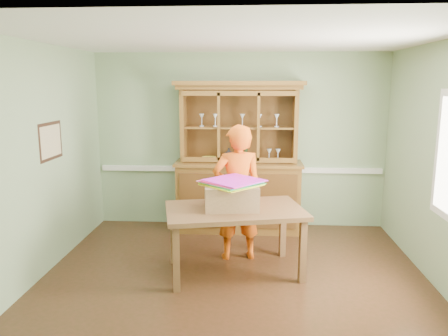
# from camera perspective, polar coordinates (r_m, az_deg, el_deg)

# --- Properties ---
(floor) EXTENTS (4.50, 4.50, 0.00)m
(floor) POSITION_cam_1_polar(r_m,az_deg,el_deg) (5.28, 1.32, -14.06)
(floor) COLOR #462516
(floor) RESTS_ON ground
(ceiling) EXTENTS (4.50, 4.50, 0.00)m
(ceiling) POSITION_cam_1_polar(r_m,az_deg,el_deg) (4.80, 1.46, 16.54)
(ceiling) COLOR white
(ceiling) RESTS_ON wall_back
(wall_back) EXTENTS (4.50, 0.00, 4.50)m
(wall_back) POSITION_cam_1_polar(r_m,az_deg,el_deg) (6.84, 2.08, 3.56)
(wall_back) COLOR #8BA77D
(wall_back) RESTS_ON floor
(wall_left) EXTENTS (0.00, 4.00, 4.00)m
(wall_left) POSITION_cam_1_polar(r_m,az_deg,el_deg) (5.44, -23.03, 0.74)
(wall_left) COLOR #8BA77D
(wall_left) RESTS_ON floor
(wall_right) EXTENTS (0.00, 4.00, 4.00)m
(wall_right) POSITION_cam_1_polar(r_m,az_deg,el_deg) (5.28, 26.61, 0.16)
(wall_right) COLOR #8BA77D
(wall_right) RESTS_ON floor
(wall_front) EXTENTS (4.50, 0.00, 4.50)m
(wall_front) POSITION_cam_1_polar(r_m,az_deg,el_deg) (2.92, -0.25, -6.68)
(wall_front) COLOR #8BA77D
(wall_front) RESTS_ON floor
(chair_rail) EXTENTS (4.41, 0.05, 0.08)m
(chair_rail) POSITION_cam_1_polar(r_m,az_deg,el_deg) (6.89, 2.05, -0.18)
(chair_rail) COLOR white
(chair_rail) RESTS_ON wall_back
(framed_map) EXTENTS (0.03, 0.60, 0.46)m
(framed_map) POSITION_cam_1_polar(r_m,az_deg,el_deg) (5.67, -21.65, 3.28)
(framed_map) COLOR #341F15
(framed_map) RESTS_ON wall_left
(china_hutch) EXTENTS (1.93, 0.64, 2.27)m
(china_hutch) POSITION_cam_1_polar(r_m,az_deg,el_deg) (6.68, 1.89, -1.45)
(china_hutch) COLOR brown
(china_hutch) RESTS_ON floor
(dining_table) EXTENTS (1.76, 1.28, 0.80)m
(dining_table) POSITION_cam_1_polar(r_m,az_deg,el_deg) (5.16, 1.40, -6.29)
(dining_table) COLOR brown
(dining_table) RESTS_ON floor
(cardboard_box) EXTENTS (0.67, 0.56, 0.29)m
(cardboard_box) POSITION_cam_1_polar(r_m,az_deg,el_deg) (5.11, 0.94, -3.71)
(cardboard_box) COLOR #A77956
(cardboard_box) RESTS_ON dining_table
(kite_stack) EXTENTS (0.78, 0.78, 0.06)m
(kite_stack) POSITION_cam_1_polar(r_m,az_deg,el_deg) (5.05, 1.03, -1.85)
(kite_stack) COLOR gold
(kite_stack) RESTS_ON cardboard_box
(person) EXTENTS (0.71, 0.54, 1.74)m
(person) POSITION_cam_1_polar(r_m,az_deg,el_deg) (5.55, 1.77, -3.25)
(person) COLOR #E3540E
(person) RESTS_ON floor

